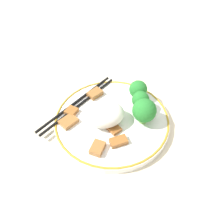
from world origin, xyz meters
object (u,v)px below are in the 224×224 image
(broccoli_back_right, at_px, (138,90))
(broccoli_back_center, at_px, (141,100))
(plate, at_px, (112,120))
(chopsticks, at_px, (78,103))
(broccoli_back_left, at_px, (144,111))

(broccoli_back_right, bearing_deg, broccoli_back_center, 77.01)
(plate, distance_m, chopsticks, 0.09)
(plate, height_order, broccoli_back_center, broccoli_back_center)
(plate, relative_size, chopsticks, 1.25)
(broccoli_back_center, distance_m, broccoli_back_right, 0.04)
(plate, distance_m, broccoli_back_right, 0.10)
(broccoli_back_center, xyz_separation_m, chopsticks, (0.14, -0.06, -0.03))
(plate, relative_size, broccoli_back_left, 4.25)
(broccoli_back_left, relative_size, chopsticks, 0.29)
(plate, bearing_deg, broccoli_back_center, -174.12)
(broccoli_back_center, xyz_separation_m, broccoli_back_right, (-0.01, -0.04, -0.00))
(plate, height_order, broccoli_back_left, broccoli_back_left)
(broccoli_back_center, bearing_deg, chopsticks, -23.08)
(plate, bearing_deg, broccoli_back_left, 155.38)
(plate, xyz_separation_m, broccoli_back_center, (-0.07, -0.01, 0.04))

